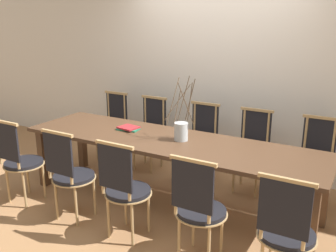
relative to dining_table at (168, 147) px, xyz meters
name	(u,v)px	position (x,y,z in m)	size (l,w,h in m)	color
ground_plane	(168,203)	(0.00, 0.00, -0.67)	(16.00, 16.00, 0.00)	#9E7047
wall_rear	(219,50)	(0.00, 1.33, 0.93)	(12.00, 0.06, 3.20)	silver
dining_table	(168,147)	(0.00, 0.00, 0.00)	(3.34, 0.90, 0.75)	#4C3321
chair_near_leftend	(19,159)	(-1.42, -0.79, -0.15)	(0.44, 0.44, 0.98)	black
chair_near_left	(70,172)	(-0.68, -0.79, -0.15)	(0.44, 0.44, 0.98)	black
chair_near_center	(124,187)	(0.00, -0.79, -0.15)	(0.44, 0.44, 0.98)	black
chair_near_right	(199,207)	(0.74, -0.79, -0.15)	(0.44, 0.44, 0.98)	black
chair_near_rightend	(286,230)	(1.44, -0.79, -0.15)	(0.44, 0.44, 0.98)	black
chair_far_leftend	(112,124)	(-1.39, 0.79, -0.15)	(0.44, 0.44, 0.98)	black
chair_far_left	(150,131)	(-0.74, 0.79, -0.15)	(0.44, 0.44, 0.98)	black
chair_far_center	(200,140)	(0.02, 0.79, -0.15)	(0.44, 0.44, 0.98)	black
chair_far_right	(251,148)	(0.68, 0.79, -0.15)	(0.44, 0.44, 0.98)	black
chair_far_rightend	(315,159)	(1.39, 0.79, -0.15)	(0.44, 0.44, 0.98)	black
vase_centerpiece	(181,130)	(0.13, 0.05, 0.19)	(0.36, 0.34, 0.68)	#B2BCC1
book_stack	(128,128)	(-0.58, 0.08, 0.10)	(0.26, 0.21, 0.04)	#1E6B4C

